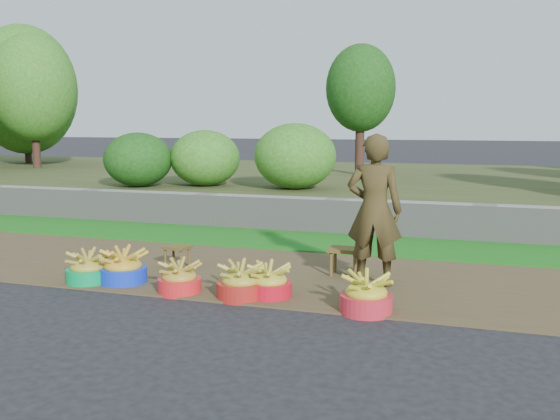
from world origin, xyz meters
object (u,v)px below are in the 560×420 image
(basin_c, at_px, (179,279))
(stool_right, at_px, (345,254))
(basin_a, at_px, (88,269))
(basin_d, at_px, (241,283))
(basin_e, at_px, (269,283))
(basin_f, at_px, (366,296))
(vendor_woman, at_px, (374,210))
(basin_b, at_px, (123,269))
(stool_left, at_px, (177,250))

(basin_c, xyz_separation_m, stool_right, (1.46, 1.20, 0.12))
(basin_a, distance_m, basin_d, 1.79)
(basin_e, height_order, stool_right, basin_e)
(basin_f, xyz_separation_m, vendor_woman, (-0.10, 0.97, 0.66))
(basin_f, bearing_deg, stool_right, 110.54)
(basin_c, distance_m, stool_right, 1.89)
(basin_b, bearing_deg, basin_a, -163.41)
(basin_e, xyz_separation_m, basin_f, (1.01, -0.19, 0.01))
(basin_f, relative_size, stool_left, 1.46)
(basin_d, bearing_deg, basin_f, -3.50)
(basin_a, height_order, basin_f, basin_f)
(stool_right, bearing_deg, basin_c, -140.67)
(basin_b, distance_m, basin_f, 2.70)
(basin_a, distance_m, basin_b, 0.38)
(basin_b, height_order, vendor_woman, vendor_woman)
(basin_e, distance_m, vendor_woman, 1.37)
(basin_c, relative_size, stool_right, 1.22)
(stool_right, xyz_separation_m, vendor_woman, (0.37, -0.30, 0.55))
(basin_e, distance_m, stool_right, 1.20)
(basin_e, relative_size, vendor_woman, 0.28)
(stool_left, bearing_deg, basin_b, -106.73)
(basin_b, height_order, basin_e, basin_b)
(basin_c, relative_size, basin_e, 0.98)
(basin_a, distance_m, stool_right, 2.83)
(basin_c, relative_size, stool_left, 1.34)
(basin_b, bearing_deg, vendor_woman, 16.07)
(basin_c, bearing_deg, basin_e, 7.90)
(basin_d, relative_size, stool_left, 1.43)
(basin_c, height_order, basin_f, basin_f)
(basin_b, xyz_separation_m, basin_f, (2.69, -0.22, -0.01))
(basin_e, xyz_separation_m, stool_left, (-1.44, 0.82, 0.08))
(basin_a, bearing_deg, basin_c, -2.34)
(basin_c, bearing_deg, stool_right, 39.33)
(stool_left, bearing_deg, basin_d, -38.34)
(basin_b, bearing_deg, basin_c, -11.62)
(basin_d, distance_m, basin_e, 0.28)
(basin_b, xyz_separation_m, basin_d, (1.42, -0.14, -0.01))
(vendor_woman, bearing_deg, basin_c, 23.39)
(basin_e, height_order, vendor_woman, vendor_woman)
(basin_b, xyz_separation_m, vendor_woman, (2.59, 0.75, 0.65))
(basin_a, distance_m, basin_f, 3.06)
(basin_e, relative_size, stool_right, 1.25)
(basin_b, xyz_separation_m, basin_e, (1.68, -0.03, -0.02))
(basin_f, height_order, stool_right, basin_f)
(basin_b, height_order, stool_left, basin_b)
(basin_a, height_order, vendor_woman, vendor_woman)
(basin_d, relative_size, stool_right, 1.31)
(stool_left, bearing_deg, basin_a, -123.88)
(basin_a, height_order, stool_right, basin_a)
(basin_d, height_order, stool_right, basin_d)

